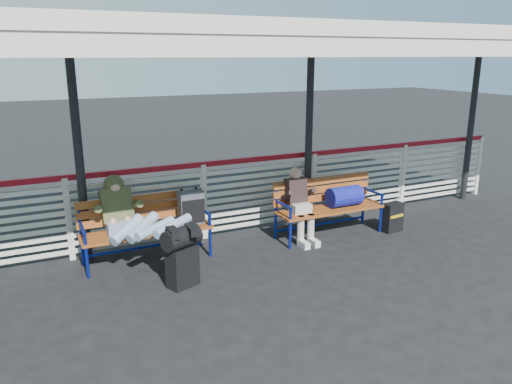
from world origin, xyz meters
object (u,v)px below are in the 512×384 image
traveler_man (140,222)px  companion_person (300,204)px  luggage_stack (182,254)px  suitcase_side (392,217)px  bench_left (161,217)px  bench_right (335,199)px

traveler_man → companion_person: (2.48, 0.07, -0.09)m
companion_person → luggage_stack: bearing=-160.5°
luggage_stack → companion_person: (2.13, 0.76, 0.17)m
traveler_man → suitcase_side: bearing=-3.2°
bench_left → suitcase_side: (3.71, -0.57, -0.37)m
luggage_stack → suitcase_side: size_ratio=1.63×
luggage_stack → traveler_man: 0.81m
luggage_stack → bench_right: 2.91m
luggage_stack → suitcase_side: (3.73, 0.46, -0.18)m
luggage_stack → bench_right: size_ratio=0.43×
suitcase_side → traveler_man: bearing=169.2°
luggage_stack → bench_left: bench_left is taller
suitcase_side → companion_person: bearing=161.8°
companion_person → suitcase_side: (1.60, -0.30, -0.36)m
suitcase_side → luggage_stack: bearing=179.4°
bench_left → bench_right: (2.77, -0.26, -0.02)m
traveler_man → luggage_stack: bearing=-63.3°
bench_right → traveler_man: 3.15m
luggage_stack → companion_person: bearing=-2.7°
bench_right → companion_person: bearing=-179.0°
bench_right → companion_person: (-0.67, -0.01, 0.01)m
traveler_man → suitcase_side: size_ratio=3.41×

